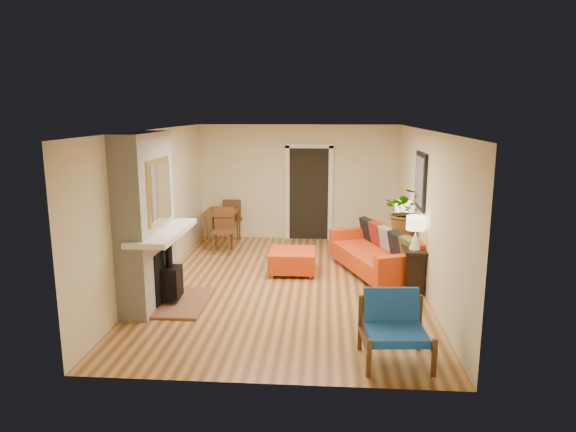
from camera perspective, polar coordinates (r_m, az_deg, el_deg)
name	(u,v)px	position (r m, az deg, el deg)	size (l,w,h in m)	color
room_shell	(324,189)	(11.06, 4.07, 2.96)	(6.50, 6.50, 6.50)	tan
fireplace	(148,224)	(7.93, -15.24, -0.89)	(1.09, 1.68, 2.60)	white
sofa	(379,253)	(9.42, 10.08, -4.09)	(1.64, 2.38, 0.86)	silver
ottoman	(292,260)	(9.36, 0.48, -4.89)	(0.83, 0.83, 0.42)	silver
blue_chair	(394,323)	(6.32, 11.68, -11.61)	(0.84, 0.82, 0.81)	brown
dining_table	(225,217)	(11.30, -7.03, -0.16)	(0.72, 1.72, 0.93)	brown
console_table	(408,247)	(9.18, 13.15, -3.36)	(0.34, 1.85, 0.72)	black
lamp_near	(416,229)	(8.41, 13.99, -1.36)	(0.30, 0.30, 0.54)	white
lamp_far	(403,212)	(9.77, 12.64, 0.48)	(0.30, 0.30, 0.54)	white
houseplant	(406,211)	(9.29, 13.02, 0.53)	(0.79, 0.68, 0.88)	#1E5919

